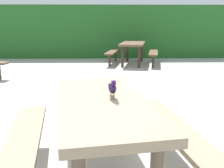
% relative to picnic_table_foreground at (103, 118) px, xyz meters
% --- Properties ---
extents(hedge_wall, '(28.00, 1.25, 2.07)m').
position_rel_picnic_table_foreground_xyz_m(hedge_wall, '(-0.13, 8.77, 0.48)').
color(hedge_wall, '#235B23').
rests_on(hedge_wall, ground).
extents(picnic_table_foreground, '(1.94, 1.96, 0.74)m').
position_rel_picnic_table_foreground_xyz_m(picnic_table_foreground, '(0.00, 0.00, 0.00)').
color(picnic_table_foreground, '#84725B').
rests_on(picnic_table_foreground, ground).
extents(bird_grackle, '(0.09, 0.29, 0.18)m').
position_rel_picnic_table_foreground_xyz_m(bird_grackle, '(0.09, -0.00, 0.29)').
color(bird_grackle, black).
rests_on(bird_grackle, picnic_table_foreground).
extents(picnic_table_mid_right, '(1.98, 2.00, 0.74)m').
position_rel_picnic_table_foreground_xyz_m(picnic_table_mid_right, '(0.96, 6.67, 0.00)').
color(picnic_table_mid_right, brown).
rests_on(picnic_table_mid_right, ground).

